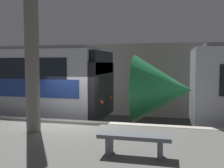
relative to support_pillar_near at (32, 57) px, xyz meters
name	(u,v)px	position (x,y,z in m)	size (l,w,h in m)	color
ground_plane	(72,152)	(0.46, 1.63, -3.17)	(120.00, 120.00, 0.00)	#33302D
platform	(33,163)	(0.46, -0.86, -2.62)	(40.00, 4.97, 1.10)	slate
station_rear_barrier	(115,80)	(0.46, 8.11, -1.13)	(50.00, 0.15, 4.08)	#9E998E
support_pillar_near	(32,57)	(0.00, 0.00, 0.00)	(0.38, 0.38, 4.15)	slate
platform_bench	(134,140)	(3.01, -1.26, -1.74)	(1.50, 0.40, 0.45)	slate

